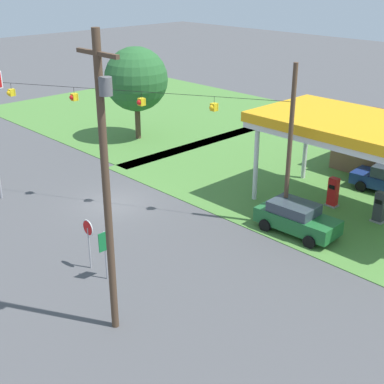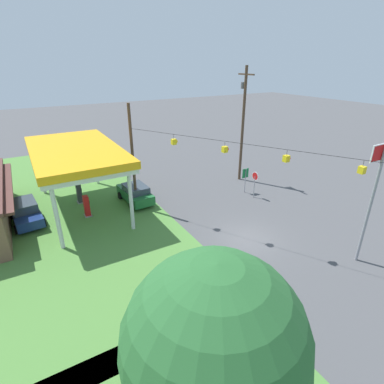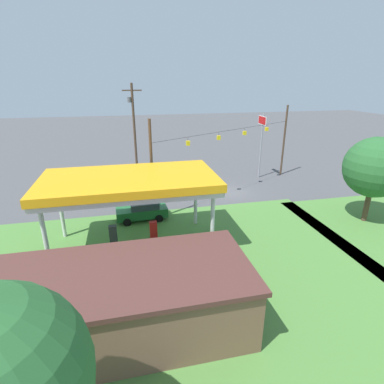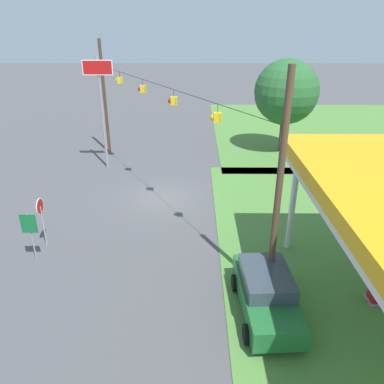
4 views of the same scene
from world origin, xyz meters
The scene contains 14 objects.
ground_plane centered at (0.00, 0.00, 0.00)m, with size 160.00×160.00×0.00m, color #4C4C4F.
grass_verge_station_corner centered at (12.69, 17.23, 0.02)m, with size 36.00×28.00×0.04m, color #4C7F38.
gas_station_canopy centered at (10.69, 9.05, 4.94)m, with size 11.99×6.43×5.44m.
gas_station_store centered at (11.73, 17.21, 1.73)m, with size 12.81×6.21×3.43m.
fuel_pump_near centered at (9.22, 9.05, 0.85)m, with size 0.71×0.56×1.79m.
fuel_pump_far centered at (12.16, 9.05, 0.85)m, with size 0.71×0.56×1.79m.
car_at_pumps_front centered at (9.76, 4.71, 0.89)m, with size 4.48×2.29×1.69m.
car_at_pumps_rear centered at (10.61, 13.40, 0.90)m, with size 4.69×2.43×1.73m.
stop_sign_roadside centered at (5.25, -5.15, 1.81)m, with size 0.80×0.08×2.50m.
stop_sign_overhead centered at (-5.41, -4.47, 5.48)m, with size 0.22×2.05×7.91m.
route_sign centered at (6.59, -5.16, 1.71)m, with size 0.10×0.70×2.40m.
utility_pole_main centered at (9.66, -6.95, 6.30)m, with size 2.20×0.44×11.33m.
signal_span_gantry centered at (0.00, -0.01, 4.80)m, with size 17.84×10.24×8.79m.
tree_west_verge centered at (-9.23, 9.22, 4.86)m, with size 5.03×5.03×7.39m.
Camera 3 is at (10.76, 29.15, 11.66)m, focal length 28.00 mm.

